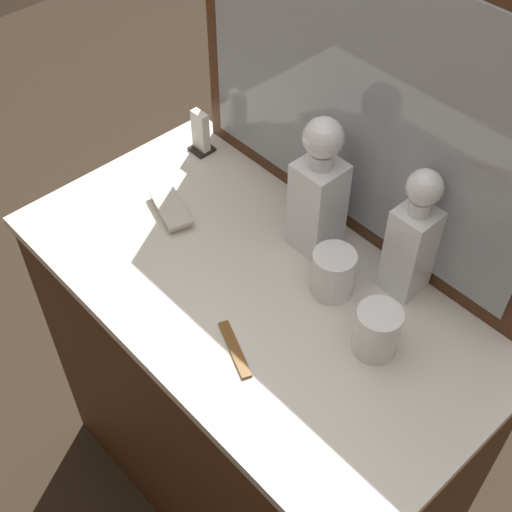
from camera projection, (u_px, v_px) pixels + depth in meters
ground_plane at (256, 480)px, 2.06m from camera, size 6.00×6.00×0.00m
dresser at (256, 400)px, 1.73m from camera, size 1.04×0.57×0.89m
dresser_mirror at (361, 100)px, 1.30m from camera, size 0.88×0.03×0.63m
crystal_decanter_rear at (411, 244)px, 1.31m from camera, size 0.08×0.08×0.29m
crystal_decanter_far_left at (317, 197)px, 1.39m from camera, size 0.09×0.09×0.32m
crystal_tumbler_far_left at (333, 274)px, 1.36m from camera, size 0.09×0.09×0.10m
crystal_tumbler_left at (377, 332)px, 1.26m from camera, size 0.08×0.08×0.10m
silver_brush_left at (170, 209)px, 1.53m from camera, size 0.15×0.10×0.02m
tortoiseshell_comb at (235, 349)px, 1.29m from camera, size 0.13×0.07×0.01m
napkin_holder at (201, 135)px, 1.66m from camera, size 0.05×0.05×0.11m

